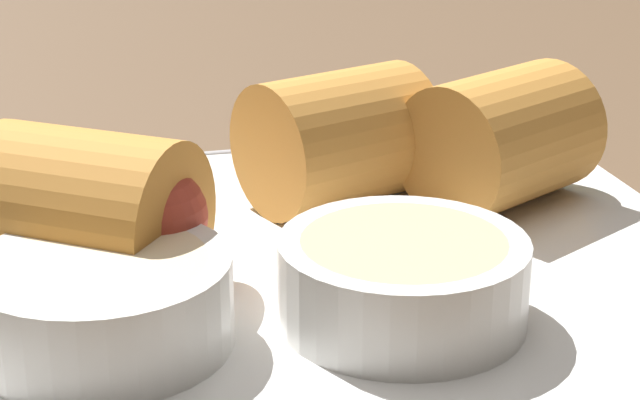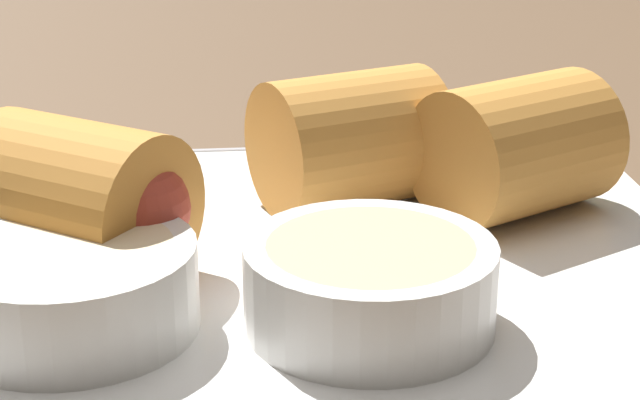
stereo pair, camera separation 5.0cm
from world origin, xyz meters
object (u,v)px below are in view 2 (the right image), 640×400
serving_plate (320,275)px  dipping_bowl_far (80,284)px  dipping_bowl_near (379,281)px  spoon (379,143)px

serving_plate → dipping_bowl_far: (7.67, 4.79, 2.21)cm
dipping_bowl_far → dipping_bowl_near: bearing=176.3°
serving_plate → dipping_bowl_near: size_ratio=3.68×
dipping_bowl_near → spoon: 21.53cm
serving_plate → spoon: 16.40cm
dipping_bowl_far → spoon: size_ratio=0.41×
dipping_bowl_near → dipping_bowl_far: same height
dipping_bowl_near → spoon: size_ratio=0.41×
dipping_bowl_far → serving_plate: bearing=-148.0°
dipping_bowl_far → spoon: bearing=-120.0°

